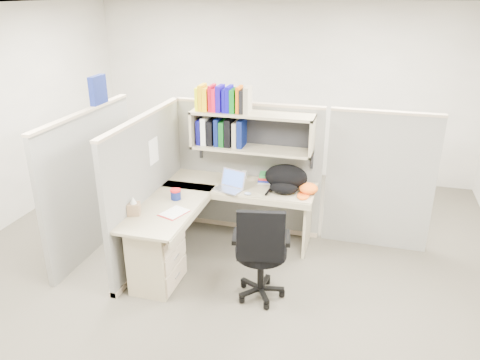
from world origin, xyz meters
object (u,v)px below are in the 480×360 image
(laptop, at_px, (228,181))
(backpack, at_px, (285,179))
(desk, at_px, (181,237))
(snack_canister, at_px, (176,194))
(task_chair, at_px, (261,267))

(laptop, bearing_deg, backpack, 31.39)
(desk, bearing_deg, backpack, 41.22)
(laptop, bearing_deg, snack_canister, -124.60)
(laptop, distance_m, task_chair, 1.17)
(desk, bearing_deg, snack_canister, 119.45)
(backpack, height_order, task_chair, task_chair)
(snack_canister, height_order, task_chair, task_chair)
(task_chair, bearing_deg, snack_canister, 154.77)
(desk, bearing_deg, laptop, 63.93)
(laptop, bearing_deg, desk, -99.43)
(laptop, height_order, task_chair, task_chair)
(desk, distance_m, snack_canister, 0.47)
(desk, xyz_separation_m, laptop, (0.32, 0.66, 0.40))
(backpack, distance_m, snack_canister, 1.22)
(backpack, distance_m, task_chair, 1.16)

